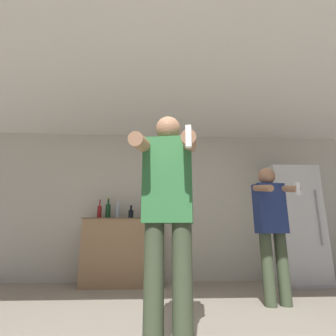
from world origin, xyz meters
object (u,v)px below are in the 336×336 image
object	(u,v)px
bottle_brown_liquor	(117,211)
bottle_clear_vodka	(99,212)
person_woman_foreground	(168,209)
person_man_side	(272,224)
refrigerator	(292,224)
bottle_red_label	(145,212)
bottle_dark_rum	(108,211)
bottle_short_whiskey	(131,214)

from	to	relation	value
bottle_brown_liquor	bottle_clear_vodka	world-z (taller)	bottle_brown_liquor
person_woman_foreground	person_man_side	size ratio (longest dim) A/B	1.07
refrigerator	bottle_red_label	size ratio (longest dim) A/B	5.61
refrigerator	person_man_side	xyz separation A→B (m)	(-0.91, -1.23, -0.05)
bottle_dark_rum	person_man_side	xyz separation A→B (m)	(2.13, -1.37, -0.26)
bottle_clear_vodka	person_man_side	bearing A→B (deg)	-31.10
bottle_short_whiskey	bottle_clear_vodka	xyz separation A→B (m)	(-0.52, -0.00, 0.03)
bottle_clear_vodka	person_woman_foreground	xyz separation A→B (m)	(1.00, -2.52, -0.18)
refrigerator	bottle_red_label	world-z (taller)	refrigerator
person_man_side	bottle_short_whiskey	bearing A→B (deg)	141.99
bottle_dark_rum	person_woman_foreground	bearing A→B (deg)	-71.21
bottle_dark_rum	bottle_red_label	xyz separation A→B (m)	(0.61, 0.00, -0.01)
bottle_brown_liquor	bottle_red_label	world-z (taller)	bottle_red_label
person_man_side	refrigerator	bearing A→B (deg)	53.75
bottle_short_whiskey	person_man_side	size ratio (longest dim) A/B	0.15
bottle_clear_vodka	bottle_dark_rum	bearing A→B (deg)	0.00
bottle_short_whiskey	refrigerator	bearing A→B (deg)	-2.92
refrigerator	bottle_short_whiskey	bearing A→B (deg)	177.08
bottle_red_label	refrigerator	bearing A→B (deg)	-3.19
bottle_dark_rum	bottle_red_label	bearing A→B (deg)	0.00
bottle_brown_liquor	bottle_red_label	bearing A→B (deg)	0.00
bottle_clear_vodka	refrigerator	bearing A→B (deg)	-2.44
bottle_red_label	bottle_dark_rum	bearing A→B (deg)	-180.00
person_man_side	bottle_brown_liquor	bearing A→B (deg)	145.25
bottle_dark_rum	person_woman_foreground	distance (m)	2.67
bottle_red_label	bottle_clear_vodka	bearing A→B (deg)	-180.00
bottle_short_whiskey	bottle_brown_liquor	bearing A→B (deg)	180.00
bottle_clear_vodka	bottle_red_label	world-z (taller)	bottle_red_label
refrigerator	bottle_clear_vodka	bearing A→B (deg)	177.56
refrigerator	person_woman_foreground	xyz separation A→B (m)	(-2.18, -2.39, 0.01)
bottle_dark_rum	bottle_red_label	world-z (taller)	bottle_dark_rum
bottle_clear_vodka	bottle_red_label	size ratio (longest dim) A/B	0.98
bottle_red_label	person_woman_foreground	xyz separation A→B (m)	(0.25, -2.52, -0.19)
person_woman_foreground	bottle_clear_vodka	bearing A→B (deg)	111.57
person_woman_foreground	person_man_side	world-z (taller)	person_woman_foreground
refrigerator	bottle_clear_vodka	xyz separation A→B (m)	(-3.18, 0.14, 0.20)
bottle_clear_vodka	person_woman_foreground	bearing A→B (deg)	-68.43
bottle_brown_liquor	bottle_red_label	distance (m)	0.45
bottle_dark_rum	bottle_clear_vodka	bearing A→B (deg)	180.00
bottle_dark_rum	bottle_clear_vodka	xyz separation A→B (m)	(-0.14, 0.00, -0.02)
bottle_short_whiskey	bottle_red_label	world-z (taller)	bottle_red_label
refrigerator	person_woman_foreground	size ratio (longest dim) A/B	1.12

